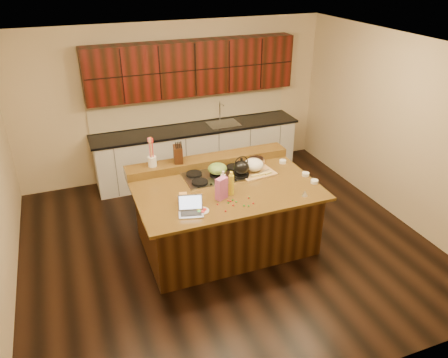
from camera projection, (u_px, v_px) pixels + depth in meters
name	position (u px, v px, depth m)	size (l,w,h in m)	color
room	(225.00, 157.00, 5.59)	(5.52, 5.02, 2.72)	black
island	(225.00, 215.00, 6.00)	(2.40, 1.60, 0.92)	black
back_ledge	(208.00, 161.00, 6.34)	(2.40, 0.30, 0.12)	#301E0A
cooktop	(218.00, 175.00, 6.03)	(0.92, 0.52, 0.05)	gray
back_counter	(196.00, 124.00, 7.70)	(3.70, 0.66, 2.40)	silver
kettle	(241.00, 167.00, 5.96)	(0.22, 0.22, 0.20)	black
green_bowl	(217.00, 169.00, 5.99)	(0.27, 0.27, 0.15)	olive
laptop	(191.00, 208.00, 5.18)	(0.34, 0.30, 0.20)	#B7B7BC
oil_bottle	(231.00, 185.00, 5.54)	(0.07, 0.07, 0.27)	yellow
vinegar_bottle	(223.00, 183.00, 5.59)	(0.06, 0.06, 0.25)	silver
wooden_tray	(254.00, 167.00, 6.12)	(0.52, 0.41, 0.20)	tan
ramekin_a	(314.00, 181.00, 5.86)	(0.10, 0.10, 0.04)	white
ramekin_b	(306.00, 174.00, 6.05)	(0.10, 0.10, 0.04)	white
ramekin_c	(283.00, 161.00, 6.42)	(0.10, 0.10, 0.04)	white
strainer_bowl	(256.00, 162.00, 6.33)	(0.24, 0.24, 0.09)	#996B3F
kitchen_timer	(305.00, 193.00, 5.55)	(0.08, 0.08, 0.07)	silver
pink_bag	(222.00, 188.00, 5.43)	(0.15, 0.08, 0.29)	#B9579B
candy_plate	(202.00, 211.00, 5.23)	(0.18, 0.18, 0.01)	white
package_box	(183.00, 198.00, 5.38)	(0.09, 0.07, 0.13)	#CE9348
utensil_crock	(152.00, 161.00, 6.03)	(0.12, 0.12, 0.14)	white
knife_block	(178.00, 154.00, 6.12)	(0.12, 0.19, 0.24)	black
gumdrop_0	(253.00, 203.00, 5.38)	(0.02, 0.02, 0.02)	red
gumdrop_1	(244.00, 206.00, 5.33)	(0.02, 0.02, 0.02)	#198C26
gumdrop_2	(248.00, 198.00, 5.49)	(0.02, 0.02, 0.02)	red
gumdrop_3	(249.00, 197.00, 5.51)	(0.02, 0.02, 0.02)	#198C26
gumdrop_4	(228.00, 201.00, 5.43)	(0.02, 0.02, 0.02)	red
gumdrop_5	(228.00, 203.00, 5.39)	(0.02, 0.02, 0.02)	#198C26
gumdrop_6	(226.00, 211.00, 5.21)	(0.02, 0.02, 0.02)	red
gumdrop_7	(236.00, 202.00, 5.41)	(0.02, 0.02, 0.02)	#198C26
gumdrop_8	(233.00, 205.00, 5.33)	(0.02, 0.02, 0.02)	red
gumdrop_9	(249.00, 206.00, 5.32)	(0.02, 0.02, 0.02)	#198C26
gumdrop_10	(218.00, 204.00, 5.35)	(0.02, 0.02, 0.02)	red
gumdrop_11	(233.00, 200.00, 5.45)	(0.02, 0.02, 0.02)	#198C26
gumdrop_12	(231.00, 201.00, 5.42)	(0.02, 0.02, 0.02)	red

